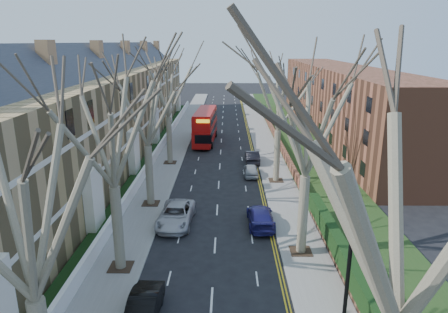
{
  "coord_description": "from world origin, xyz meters",
  "views": [
    {
      "loc": [
        0.82,
        -15.6,
        13.46
      ],
      "look_at": [
        0.52,
        20.9,
        2.91
      ],
      "focal_mm": 32.0,
      "sensor_mm": 36.0,
      "label": 1
    }
  ],
  "objects_px": {
    "lamp_post": "(345,304)",
    "car_right_near": "(261,217)",
    "double_decker_bus": "(205,127)",
    "car_left_mid": "(143,309)"
  },
  "relations": [
    {
      "from": "car_right_near",
      "to": "double_decker_bus",
      "type": "bearing_deg",
      "value": -78.69
    },
    {
      "from": "car_left_mid",
      "to": "car_right_near",
      "type": "xyz_separation_m",
      "value": [
        6.7,
        10.88,
        0.0
      ]
    },
    {
      "from": "double_decker_bus",
      "to": "car_right_near",
      "type": "distance_m",
      "value": 26.51
    },
    {
      "from": "lamp_post",
      "to": "car_left_mid",
      "type": "relative_size",
      "value": 1.95
    },
    {
      "from": "double_decker_bus",
      "to": "car_left_mid",
      "type": "distance_m",
      "value": 36.81
    },
    {
      "from": "car_right_near",
      "to": "lamp_post",
      "type": "bearing_deg",
      "value": 95.17
    },
    {
      "from": "double_decker_bus",
      "to": "car_right_near",
      "type": "xyz_separation_m",
      "value": [
        5.55,
        -25.88,
        -1.45
      ]
    },
    {
      "from": "car_right_near",
      "to": "car_left_mid",
      "type": "bearing_deg",
      "value": 57.57
    },
    {
      "from": "lamp_post",
      "to": "car_right_near",
      "type": "bearing_deg",
      "value": 95.97
    },
    {
      "from": "lamp_post",
      "to": "car_right_near",
      "type": "distance_m",
      "value": 16.2
    }
  ]
}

